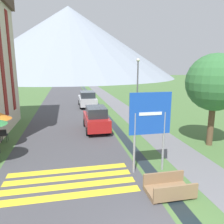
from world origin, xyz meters
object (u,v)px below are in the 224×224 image
parked_car_near (96,119)px  cafe_chair_far_right (4,134)px  parked_car_far (87,99)px  tree_by_path (215,83)px  streetlamp (137,85)px  road_sign (150,120)px  footbridge (169,189)px

parked_car_near → cafe_chair_far_right: 6.27m
parked_car_far → tree_by_path: (6.17, -14.34, 2.91)m
streetlamp → cafe_chair_far_right: bearing=-162.6°
parked_car_far → streetlamp: size_ratio=0.83×
tree_by_path → road_sign: bearing=-153.1°
streetlamp → road_sign: bearing=-104.6°
footbridge → streetlamp: 11.22m
streetlamp → tree_by_path: tree_by_path is taller
parked_car_far → cafe_chair_far_right: (-6.38, -11.25, -0.40)m
tree_by_path → footbridge: bearing=-137.5°
footbridge → streetlamp: (2.16, 10.61, 2.95)m
footbridge → road_sign: bearing=92.9°
parked_car_far → streetlamp: 9.16m
parked_car_far → road_sign: bearing=-85.8°
road_sign → parked_car_near: road_sign is taller
parked_car_near → road_sign: bearing=-77.8°
parked_car_near → parked_car_far: same height
road_sign → parked_car_far: road_sign is taller
tree_by_path → parked_car_near: bearing=145.3°
cafe_chair_far_right → tree_by_path: size_ratio=0.15×
road_sign → parked_car_near: (-1.50, 6.95, -1.52)m
road_sign → footbridge: (0.10, -1.93, -2.20)m
parked_car_far → footbridge: bearing=-85.9°
parked_car_near → cafe_chair_far_right: size_ratio=4.51×
footbridge → cafe_chair_far_right: size_ratio=2.00×
streetlamp → tree_by_path: size_ratio=0.97×
parked_car_far → streetlamp: (3.49, -8.16, 2.26)m
footbridge → tree_by_path: tree_by_path is taller
road_sign → parked_car_far: (-1.23, 16.84, -1.51)m
road_sign → parked_car_near: 7.27m
cafe_chair_far_right → parked_car_near: bearing=10.1°
parked_car_near → tree_by_path: size_ratio=0.70×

